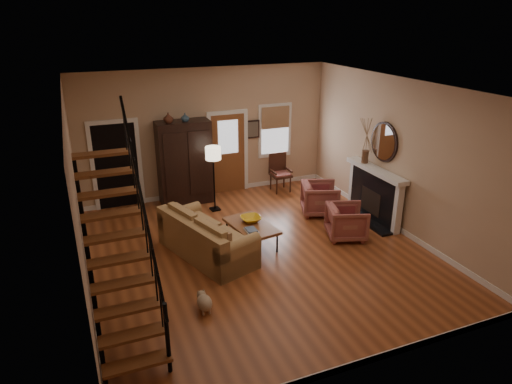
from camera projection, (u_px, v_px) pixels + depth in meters
name	position (u px, v px, depth m)	size (l,w,h in m)	color
room	(211.00, 159.00, 10.07)	(7.00, 7.33, 3.30)	#9C4F27
staircase	(115.00, 230.00, 6.57)	(0.94, 2.80, 3.20)	brown
fireplace	(376.00, 189.00, 10.50)	(0.33, 1.95, 2.30)	black
armoire	(185.00, 163.00, 11.33)	(1.30, 0.60, 2.10)	black
vase_a	(168.00, 118.00, 10.69)	(0.24, 0.24, 0.25)	#4C2619
vase_b	(185.00, 117.00, 10.84)	(0.20, 0.20, 0.21)	#334C60
sofa	(207.00, 236.00, 9.00)	(0.95, 2.20, 0.82)	#AA814D
coffee_table	(251.00, 235.00, 9.44)	(0.72, 1.23, 0.47)	brown
bowl	(251.00, 219.00, 9.49)	(0.42, 0.42, 0.10)	gold
books	(251.00, 230.00, 9.05)	(0.23, 0.31, 0.06)	beige
armchair_left	(347.00, 222.00, 9.73)	(0.78, 0.80, 0.73)	maroon
armchair_right	(320.00, 199.00, 10.90)	(0.82, 0.84, 0.77)	maroon
floor_lamp	(214.00, 179.00, 10.94)	(0.37, 0.37, 1.60)	black
side_chair	(281.00, 173.00, 12.25)	(0.54, 0.54, 1.02)	#3E1F13
dog	(205.00, 304.00, 7.36)	(0.24, 0.40, 0.29)	tan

